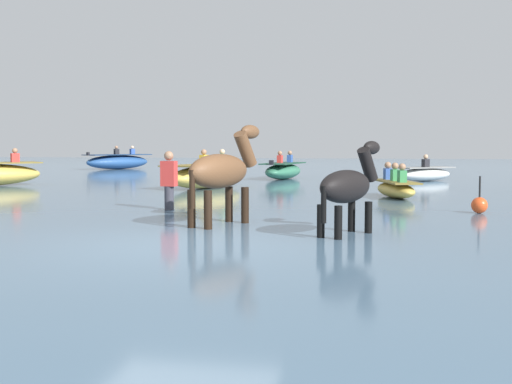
# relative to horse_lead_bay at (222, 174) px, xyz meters

# --- Properties ---
(ground_plane) EXTENTS (120.00, 120.00, 0.00)m
(ground_plane) POSITION_rel_horse_lead_bay_xyz_m (0.02, -2.39, -1.26)
(ground_plane) COLOR #84755B
(water_surface) EXTENTS (90.00, 90.00, 0.37)m
(water_surface) POSITION_rel_horse_lead_bay_xyz_m (0.02, 7.61, -1.08)
(water_surface) COLOR slate
(water_surface) RESTS_ON ground
(horse_lead_bay) EXTENTS (1.11, 1.92, 2.13)m
(horse_lead_bay) POSITION_rel_horse_lead_bay_xyz_m (0.00, 0.00, 0.00)
(horse_lead_bay) COLOR brown
(horse_lead_bay) RESTS_ON ground
(horse_trailing_black) EXTENTS (1.06, 1.62, 1.83)m
(horse_trailing_black) POSITION_rel_horse_lead_bay_xyz_m (2.23, -0.85, -0.18)
(horse_trailing_black) COLOR black
(horse_trailing_black) RESTS_ON ground
(boat_distant_east) EXTENTS (2.45, 2.32, 1.01)m
(boat_distant_east) POSITION_rel_horse_lead_bay_xyz_m (4.28, 14.63, -0.62)
(boat_distant_east) COLOR silver
(boat_distant_east) RESTS_ON water_surface
(boat_distant_west) EXTENTS (3.34, 4.02, 1.30)m
(boat_distant_west) POSITION_rel_horse_lead_bay_xyz_m (-11.88, 23.50, -0.48)
(boat_distant_west) COLOR #28518E
(boat_distant_west) RESTS_ON water_surface
(boat_mid_channel) EXTENTS (1.35, 2.51, 0.92)m
(boat_mid_channel) POSITION_rel_horse_lead_bay_xyz_m (3.07, 6.55, -0.64)
(boat_mid_channel) COLOR gold
(boat_mid_channel) RESTS_ON water_surface
(boat_mid_outer) EXTENTS (2.38, 3.74, 1.24)m
(boat_mid_outer) POSITION_rel_horse_lead_bay_xyz_m (-2.79, 9.16, -0.50)
(boat_mid_outer) COLOR gold
(boat_mid_outer) RESTS_ON water_surface
(boat_far_offshore) EXTENTS (1.57, 3.28, 1.13)m
(boat_far_offshore) POSITION_rel_horse_lead_bay_xyz_m (-1.23, 15.04, -0.56)
(boat_far_offshore) COLOR #337556
(boat_far_offshore) RESTS_ON water_surface
(person_wading_mid) EXTENTS (0.34, 0.24, 1.63)m
(person_wading_mid) POSITION_rel_horse_lead_bay_xyz_m (-1.75, 2.32, -0.39)
(person_wading_mid) COLOR #383842
(person_wading_mid) RESTS_ON ground
(channel_buoy) EXTENTS (0.33, 0.33, 0.76)m
(channel_buoy) POSITION_rel_horse_lead_bay_xyz_m (4.69, 2.87, -0.72)
(channel_buoy) COLOR #E54C1E
(channel_buoy) RESTS_ON water_surface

